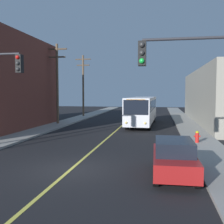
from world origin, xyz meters
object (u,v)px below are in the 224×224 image
parked_car_red (174,157)px  traffic_signal_right_corner (191,77)px  city_bus (142,109)px  fire_hydrant (197,136)px  utility_pole_mid (57,80)px  utility_pole_far (83,83)px

parked_car_red → traffic_signal_right_corner: size_ratio=0.74×
city_bus → fire_hydrant: (4.65, -11.19, -1.23)m
utility_pole_mid → parked_car_red: bearing=-54.9°
city_bus → fire_hydrant: size_ratio=14.55×
utility_pole_mid → fire_hydrant: 18.07m
parked_car_red → utility_pole_far: bearing=113.7°
parked_car_red → utility_pole_mid: utility_pole_mid is taller
parked_car_red → traffic_signal_right_corner: traffic_signal_right_corner is taller
traffic_signal_right_corner → fire_hydrant: traffic_signal_right_corner is taller
parked_car_red → utility_pole_mid: (-12.39, 17.64, 4.38)m
utility_pole_far → utility_pole_mid: bearing=-90.3°
parked_car_red → utility_pole_far: (-12.33, 28.15, 4.45)m
fire_hydrant → utility_pole_mid: bearing=145.5°
utility_pole_mid → traffic_signal_right_corner: utility_pole_mid is taller
city_bus → parked_car_red: city_bus is taller
parked_car_red → city_bus: bearing=97.9°
city_bus → utility_pole_mid: bearing=-172.4°
utility_pole_far → traffic_signal_right_corner: (12.91, -29.01, -0.99)m
city_bus → parked_car_red: (2.64, -18.94, -0.98)m
utility_pole_mid → fire_hydrant: bearing=-34.5°
city_bus → utility_pole_far: bearing=136.5°
utility_pole_far → city_bus: bearing=-43.5°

